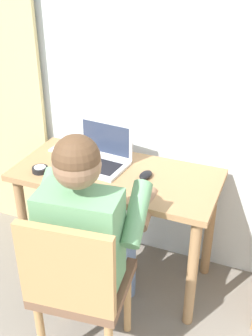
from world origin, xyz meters
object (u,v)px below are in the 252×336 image
Objects in this scene: computer_mouse at (146,175)px; notebook_pad at (69,149)px; chair at (78,284)px; person_seated at (91,228)px; desk at (116,191)px; desk_clock at (40,169)px; laptop at (99,156)px.

computer_mouse reaches higher than notebook_pad.
person_seated is at bearing 96.03° from chair.
chair is 0.70m from computer_mouse.
desk is at bearing 98.30° from person_seated.
person_seated is at bearing -81.70° from desk.
desk is at bearing -168.61° from computer_mouse.
computer_mouse is 0.59m from desk_clock.
desk_clock is at bearing -141.15° from laptop.
laptop is 3.63× the size of computer_mouse.
person_seated is at bearing -48.93° from notebook_pad.
laptop is at bearing -14.75° from notebook_pad.
chair is 0.26m from person_seated.
desk is 0.43m from notebook_pad.
desk is 0.66m from chair.
laptop reaches higher than desk_clock.
person_seated reaches higher than desk.
notebook_pad is at bearing 174.52° from computer_mouse.
laptop is (-0.13, 0.06, 0.17)m from desk.
computer_mouse is 0.57m from notebook_pad.
desk_clock is at bearing -155.40° from computer_mouse.
person_seated is 0.48m from computer_mouse.
laptop is 4.03× the size of desk_clock.
chair is 4.28× the size of notebook_pad.
computer_mouse is at bearing 82.48° from chair.
person_seated is 0.56m from desk_clock.
laptop is 0.27m from notebook_pad.
chair reaches higher than computer_mouse.
chair is at bearing -45.21° from desk_clock.
person_seated reaches higher than chair.
laptop is at bearing 38.85° from desk_clock.
desk is at bearing -16.53° from notebook_pad.
notebook_pad is (-0.45, 0.61, 0.05)m from person_seated.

